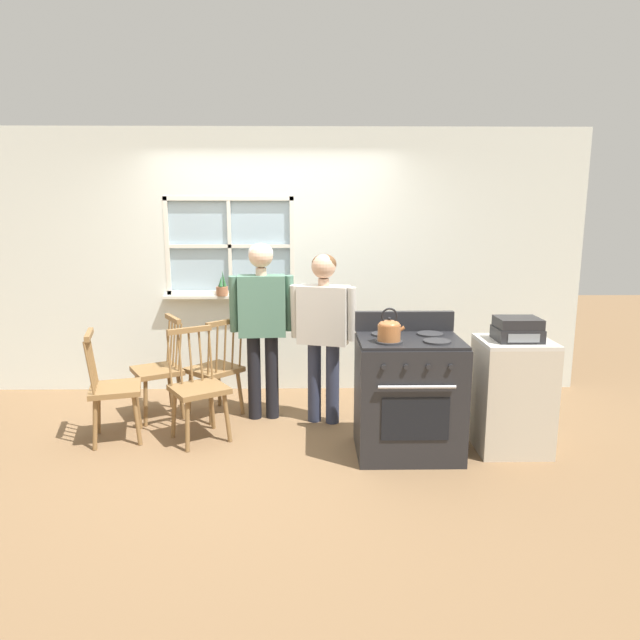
{
  "coord_description": "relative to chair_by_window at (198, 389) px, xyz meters",
  "views": [
    {
      "loc": [
        0.4,
        -4.51,
        1.9
      ],
      "look_at": [
        0.46,
        0.09,
        1.0
      ],
      "focal_mm": 32.0,
      "sensor_mm": 36.0,
      "label": 1
    }
  ],
  "objects": [
    {
      "name": "person_elderly_left",
      "position": [
        0.5,
        0.49,
        0.55
      ],
      "size": [
        0.58,
        0.25,
        1.6
      ],
      "rotation": [
        0.0,
        0.0,
        0.08
      ],
      "color": "black",
      "rests_on": "ground_plane"
    },
    {
      "name": "stove",
      "position": [
        1.69,
        -0.29,
        0.04
      ],
      "size": [
        0.8,
        0.68,
        1.08
      ],
      "color": "#232326",
      "rests_on": "ground_plane"
    },
    {
      "name": "ground_plane",
      "position": [
        0.54,
        -0.02,
        -0.44
      ],
      "size": [
        16.0,
        16.0,
        0.0
      ],
      "primitive_type": "plane",
      "color": "brown"
    },
    {
      "name": "chair_near_wall",
      "position": [
        -0.7,
        -0.0,
        0.0
      ],
      "size": [
        0.5,
        0.51,
        0.93
      ],
      "rotation": [
        0.0,
        0.0,
        1.85
      ],
      "color": "olive",
      "rests_on": "ground_plane"
    },
    {
      "name": "person_teen_center",
      "position": [
        1.05,
        0.38,
        0.49
      ],
      "size": [
        0.6,
        0.32,
        1.52
      ],
      "rotation": [
        0.0,
        0.0,
        -0.28
      ],
      "color": "#2D3347",
      "rests_on": "ground_plane"
    },
    {
      "name": "chair_near_stove",
      "position": [
        -0.46,
        0.55,
        0.0
      ],
      "size": [
        0.56,
        0.56,
        0.93
      ],
      "rotation": [
        0.0,
        0.0,
        -1.05
      ],
      "color": "olive",
      "rests_on": "ground_plane"
    },
    {
      "name": "chair_by_window",
      "position": [
        0.0,
        0.0,
        0.0
      ],
      "size": [
        0.57,
        0.56,
        0.93
      ],
      "rotation": [
        0.0,
        0.0,
        0.56
      ],
      "color": "olive",
      "rests_on": "ground_plane"
    },
    {
      "name": "potted_plant",
      "position": [
        0.02,
        1.29,
        0.66
      ],
      "size": [
        0.12,
        0.12,
        0.26
      ],
      "color": "#935B3D",
      "rests_on": "wall_back"
    },
    {
      "name": "wall_back",
      "position": [
        0.57,
        1.38,
        0.9
      ],
      "size": [
        6.4,
        0.16,
        2.7
      ],
      "color": "silver",
      "rests_on": "ground_plane"
    },
    {
      "name": "kettle",
      "position": [
        1.51,
        -0.42,
        0.59
      ],
      "size": [
        0.21,
        0.17,
        0.25
      ],
      "color": "#A86638",
      "rests_on": "stove"
    },
    {
      "name": "side_counter",
      "position": [
        2.53,
        -0.24,
        0.01
      ],
      "size": [
        0.55,
        0.5,
        0.9
      ],
      "color": "beige",
      "rests_on": "ground_plane"
    },
    {
      "name": "stereo",
      "position": [
        2.53,
        -0.26,
        0.55
      ],
      "size": [
        0.34,
        0.29,
        0.18
      ],
      "color": "#232326",
      "rests_on": "side_counter"
    },
    {
      "name": "chair_center_cluster",
      "position": [
        0.05,
        0.55,
        0.0
      ],
      "size": [
        0.58,
        0.58,
        0.93
      ],
      "rotation": [
        0.0,
        0.0,
        -2.33
      ],
      "color": "olive",
      "rests_on": "ground_plane"
    }
  ]
}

